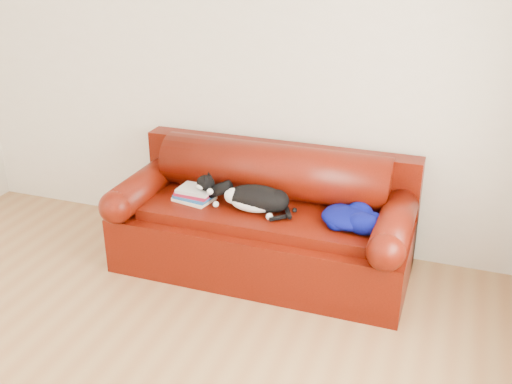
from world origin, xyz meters
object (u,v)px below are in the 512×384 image
sofa_base (263,239)px  cat (256,199)px  blanket (350,217)px  book_stack (195,194)px

sofa_base → cat: cat is taller
blanket → cat: bearing=-179.6°
sofa_base → blanket: size_ratio=4.66×
cat → blanket: 0.66m
book_stack → blanket: size_ratio=0.67×
sofa_base → book_stack: bearing=-172.7°
book_stack → cat: cat is taller
blanket → book_stack: bearing=179.4°
sofa_base → blanket: 0.72m
book_stack → cat: size_ratio=0.48×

